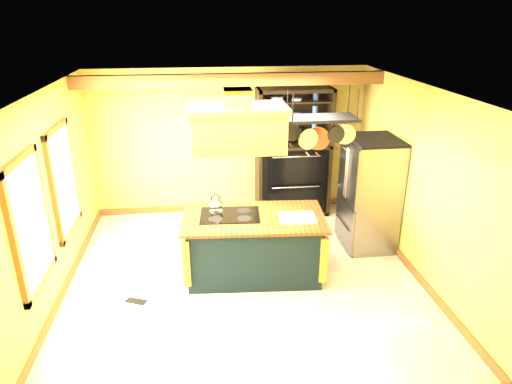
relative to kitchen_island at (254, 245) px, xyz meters
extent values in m
plane|color=beige|center=(-0.16, -0.10, -0.47)|extent=(5.00, 5.00, 0.00)
plane|color=white|center=(-0.16, -0.10, 2.23)|extent=(5.00, 5.00, 0.00)
cube|color=gold|center=(-0.16, 2.40, 0.88)|extent=(5.00, 0.02, 2.70)
cube|color=gold|center=(-0.16, -2.60, 0.88)|extent=(5.00, 0.02, 2.70)
cube|color=gold|center=(-2.66, -0.10, 0.88)|extent=(0.02, 5.00, 2.70)
cube|color=gold|center=(2.34, -0.10, 0.88)|extent=(0.02, 5.00, 2.70)
cube|color=brown|center=(-0.16, 1.60, 2.12)|extent=(5.00, 0.15, 0.20)
cube|color=brown|center=(-2.63, -0.90, 0.93)|extent=(0.06, 1.06, 1.56)
cube|color=white|center=(-2.60, -0.90, 0.93)|extent=(0.02, 0.85, 1.34)
cube|color=brown|center=(-2.63, 0.50, 0.93)|extent=(0.06, 1.06, 1.56)
cube|color=white|center=(-2.60, 0.50, 0.93)|extent=(0.02, 0.85, 1.34)
cube|color=black|center=(0.00, 0.00, -0.03)|extent=(1.91, 1.13, 0.88)
cube|color=maroon|center=(0.00, 0.00, 0.43)|extent=(2.08, 1.25, 0.04)
cube|color=black|center=(-0.33, 0.08, 0.46)|extent=(0.87, 0.64, 0.01)
ellipsoid|color=silver|center=(-0.52, 0.23, 0.56)|extent=(0.20, 0.20, 0.16)
cube|color=white|center=(0.60, -0.13, 0.46)|extent=(0.53, 0.42, 0.02)
cube|color=#A98C2A|center=(-0.20, 0.00, 1.68)|extent=(1.20, 0.65, 0.51)
cube|color=brown|center=(-0.20, 0.00, 1.98)|extent=(1.27, 0.72, 0.08)
cube|color=#A98C2A|center=(-0.20, 0.00, 2.08)|extent=(0.35, 0.35, 0.29)
cube|color=black|center=(0.90, 0.00, 1.83)|extent=(0.94, 0.47, 0.04)
cylinder|color=black|center=(0.48, -0.19, 2.03)|extent=(0.02, 0.02, 0.40)
cylinder|color=black|center=(1.32, 0.19, 2.03)|extent=(0.02, 0.02, 0.40)
cylinder|color=black|center=(0.53, 0.09, 1.63)|extent=(0.24, 0.04, 0.24)
cylinder|color=silver|center=(0.71, -0.09, 1.58)|extent=(0.28, 0.04, 0.28)
cylinder|color=#A53A29|center=(0.90, 0.09, 1.53)|extent=(0.32, 0.04, 0.32)
cylinder|color=black|center=(1.09, -0.09, 1.63)|extent=(0.24, 0.04, 0.24)
cylinder|color=silver|center=(1.28, 0.09, 1.58)|extent=(0.28, 0.04, 0.28)
cube|color=gray|center=(1.96, 0.68, 0.41)|extent=(0.74, 0.90, 1.77)
cube|color=gray|center=(1.57, 0.46, 0.80)|extent=(0.03, 0.43, 0.95)
cube|color=gray|center=(1.57, 0.91, 0.80)|extent=(0.03, 0.43, 0.95)
cube|color=gray|center=(1.57, 0.68, -0.06)|extent=(0.03, 0.87, 0.74)
cube|color=black|center=(1.96, 0.68, -0.44)|extent=(0.70, 0.86, 0.06)
cube|color=black|center=(0.99, 2.35, 0.72)|extent=(1.34, 0.06, 2.37)
cube|color=black|center=(0.35, 2.10, 0.72)|extent=(0.06, 0.57, 2.37)
cube|color=black|center=(1.63, 2.10, 0.72)|extent=(0.06, 0.57, 2.37)
cube|color=black|center=(0.99, 2.10, 0.87)|extent=(1.34, 0.57, 0.05)
cube|color=black|center=(0.99, 2.13, 0.23)|extent=(1.22, 0.47, 1.28)
cube|color=black|center=(0.99, 1.79, 0.51)|extent=(1.04, 0.04, 0.57)
cube|color=black|center=(0.99, 1.79, -0.06)|extent=(1.04, 0.04, 0.51)
cube|color=black|center=(0.99, 2.10, 1.13)|extent=(1.22, 0.51, 0.02)
cube|color=black|center=(0.99, 2.10, 1.41)|extent=(1.22, 0.51, 0.02)
cube|color=black|center=(0.99, 2.10, 1.67)|extent=(1.22, 0.51, 0.03)
cylinder|color=white|center=(0.66, 2.05, 1.18)|extent=(0.22, 0.22, 0.07)
cylinder|color=#3958A0|center=(1.35, 2.05, 1.51)|extent=(0.10, 0.10, 0.17)
cube|color=black|center=(-1.64, -0.51, -0.46)|extent=(0.30, 0.22, 0.01)
camera|label=1|loc=(-0.69, -5.79, 3.15)|focal=32.00mm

